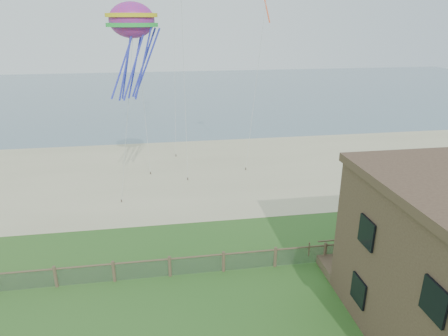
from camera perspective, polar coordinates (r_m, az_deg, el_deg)
The scene contains 6 objects.
sand_beach at distance 37.51m, azimuth -3.85°, elevation -0.50°, with size 72.00×20.00×0.02m, color tan.
ocean at distance 80.10m, azimuth -6.83°, elevation 10.67°, with size 160.00×68.00×0.02m, color slate.
chainlink_fence at distance 23.04m, azimuth -0.07°, elevation -13.38°, with size 36.20×0.20×1.25m, color brown, non-canonical shape.
motel_deck at distance 27.34m, azimuth 28.90°, elevation -11.07°, with size 15.00×2.00×0.50m, color brown.
picnic_table at distance 21.82m, azimuth 24.19°, elevation -18.20°, with size 1.81×1.37×0.76m, color brown, non-canonical shape.
octopus_kite at distance 26.25m, azimuth -12.76°, elevation 16.30°, with size 3.12×2.20×6.43m, color #FF2828, non-canonical shape.
Camera 1 is at (-2.95, -12.92, 13.37)m, focal length 32.00 mm.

